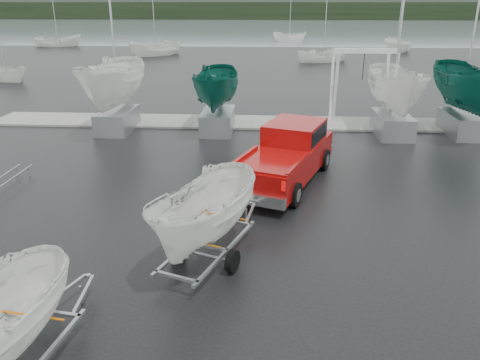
% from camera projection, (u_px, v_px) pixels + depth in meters
% --- Properties ---
extents(ground_plane, '(120.00, 120.00, 0.00)m').
position_uv_depth(ground_plane, '(245.00, 227.00, 14.28)').
color(ground_plane, black).
rests_on(ground_plane, ground).
extents(lake, '(300.00, 300.00, 0.00)m').
position_uv_depth(lake, '(268.00, 31.00, 107.45)').
color(lake, slate).
rests_on(lake, ground).
extents(dock, '(30.00, 3.00, 0.12)m').
position_uv_depth(dock, '(257.00, 122.00, 26.37)').
color(dock, gray).
rests_on(dock, ground).
extents(treeline, '(300.00, 8.00, 6.00)m').
position_uv_depth(treeline, '(270.00, 11.00, 171.59)').
color(treeline, black).
rests_on(treeline, ground).
extents(far_hill, '(300.00, 6.00, 10.00)m').
position_uv_depth(far_hill, '(270.00, 5.00, 178.32)').
color(far_hill, '#4C5651').
rests_on(far_hill, ground).
extents(pickup_truck, '(4.15, 6.65, 2.09)m').
position_uv_depth(pickup_truck, '(288.00, 152.00, 17.73)').
color(pickup_truck, '#8B0807').
rests_on(pickup_truck, ground).
extents(trailer_hitched, '(2.34, 3.79, 5.12)m').
position_uv_depth(trailer_hitched, '(205.00, 163.00, 11.42)').
color(trailer_hitched, '#93959B').
rests_on(trailer_hitched, ground).
extents(boat_hoist, '(3.30, 2.18, 4.12)m').
position_uv_depth(boat_hoist, '(363.00, 76.00, 25.10)').
color(boat_hoist, silver).
rests_on(boat_hoist, ground).
extents(keelboat_0, '(2.62, 3.20, 10.80)m').
position_uv_depth(keelboat_0, '(111.00, 50.00, 23.47)').
color(keelboat_0, '#93959B').
rests_on(keelboat_0, ground).
extents(keelboat_1, '(2.23, 3.20, 7.03)m').
position_uv_depth(keelboat_1, '(217.00, 63.00, 23.57)').
color(keelboat_1, '#93959B').
rests_on(keelboat_1, ground).
extents(keelboat_2, '(2.38, 3.20, 10.55)m').
position_uv_depth(keelboat_2, '(400.00, 60.00, 22.77)').
color(keelboat_2, '#93959B').
rests_on(keelboat_2, ground).
extents(keelboat_3, '(2.55, 3.20, 10.72)m').
position_uv_depth(keelboat_3, '(475.00, 54.00, 22.73)').
color(keelboat_3, '#93959B').
rests_on(keelboat_3, ground).
extents(moored_boat_0, '(2.98, 2.96, 10.80)m').
position_uv_depth(moored_boat_0, '(7.00, 80.00, 40.66)').
color(moored_boat_0, white).
rests_on(moored_boat_0, ground).
extents(moored_boat_1, '(4.08, 4.08, 11.79)m').
position_uv_depth(moored_boat_1, '(156.00, 56.00, 59.02)').
color(moored_boat_1, white).
rests_on(moored_boat_1, ground).
extents(moored_boat_2, '(3.37, 3.34, 11.30)m').
position_uv_depth(moored_boat_2, '(323.00, 62.00, 53.02)').
color(moored_boat_2, white).
rests_on(moored_boat_2, ground).
extents(moored_boat_3, '(2.81, 2.87, 11.38)m').
position_uv_depth(moored_boat_3, '(396.00, 51.00, 64.58)').
color(moored_boat_3, white).
rests_on(moored_boat_3, ground).
extents(moored_boat_4, '(3.31, 3.27, 11.41)m').
position_uv_depth(moored_boat_4, '(59.00, 46.00, 70.71)').
color(moored_boat_4, white).
rests_on(moored_boat_4, ground).
extents(moored_boat_5, '(3.83, 3.83, 11.55)m').
position_uv_depth(moored_boat_5, '(289.00, 42.00, 78.28)').
color(moored_boat_5, white).
rests_on(moored_boat_5, ground).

